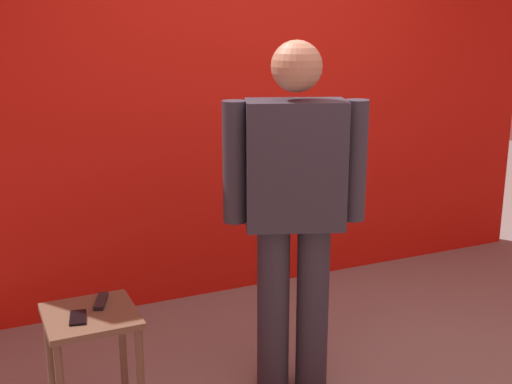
% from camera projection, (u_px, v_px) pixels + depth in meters
% --- Properties ---
extents(back_wall_red, '(4.72, 0.12, 3.11)m').
position_uv_depth(back_wall_red, '(248.00, 70.00, 4.51)').
color(back_wall_red, red).
rests_on(back_wall_red, ground_plane).
extents(standing_person, '(0.71, 0.40, 1.81)m').
position_uv_depth(standing_person, '(294.00, 203.00, 3.30)').
color(standing_person, '#2D2D38').
rests_on(standing_person, ground_plane).
extents(side_table, '(0.41, 0.41, 0.63)m').
position_uv_depth(side_table, '(92.00, 341.00, 3.01)').
color(side_table, brown).
rests_on(side_table, ground_plane).
extents(cell_phone, '(0.10, 0.16, 0.01)m').
position_uv_depth(cell_phone, '(78.00, 317.00, 2.92)').
color(cell_phone, black).
rests_on(cell_phone, side_table).
extents(tv_remote, '(0.10, 0.17, 0.02)m').
position_uv_depth(tv_remote, '(101.00, 301.00, 3.07)').
color(tv_remote, black).
rests_on(tv_remote, side_table).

